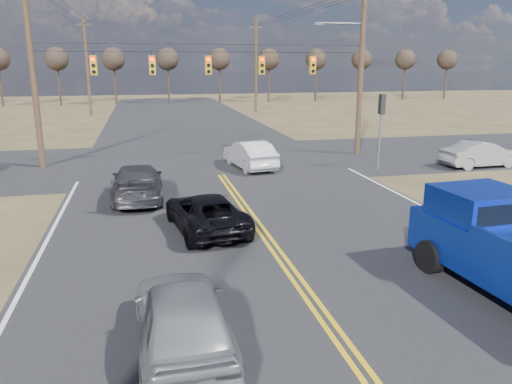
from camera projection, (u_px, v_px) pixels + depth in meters
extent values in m
plane|color=brown|center=(314.00, 305.00, 11.57)|extent=(160.00, 160.00, 0.00)
cube|color=#28282B|center=(236.00, 196.00, 21.01)|extent=(14.00, 120.00, 0.02)
cube|color=#28282B|center=(210.00, 161.00, 28.56)|extent=(120.00, 12.00, 0.02)
cylinder|color=#473323|center=(33.00, 72.00, 25.38)|extent=(0.32, 0.32, 10.00)
cylinder|color=#473323|center=(361.00, 70.00, 29.22)|extent=(0.32, 0.32, 10.00)
cylinder|color=black|center=(208.00, 52.00, 27.05)|extent=(18.00, 0.02, 0.02)
cylinder|color=black|center=(208.00, 44.00, 26.95)|extent=(18.00, 0.02, 0.02)
cube|color=#B28C14|center=(94.00, 65.00, 25.95)|extent=(0.34, 0.24, 1.00)
cylinder|color=#FF0C05|center=(93.00, 59.00, 25.73)|extent=(0.20, 0.06, 0.20)
cylinder|color=black|center=(93.00, 65.00, 25.82)|extent=(0.20, 0.06, 0.20)
cylinder|color=black|center=(94.00, 72.00, 25.90)|extent=(0.20, 0.06, 0.20)
cube|color=black|center=(93.00, 57.00, 25.68)|extent=(0.24, 0.14, 0.03)
cube|color=#B28C14|center=(152.00, 65.00, 26.59)|extent=(0.34, 0.24, 1.00)
cylinder|color=#FF0C05|center=(152.00, 59.00, 26.37)|extent=(0.20, 0.06, 0.20)
cylinder|color=black|center=(152.00, 65.00, 26.45)|extent=(0.20, 0.06, 0.20)
cylinder|color=black|center=(153.00, 72.00, 26.54)|extent=(0.20, 0.06, 0.20)
cube|color=black|center=(152.00, 57.00, 26.32)|extent=(0.24, 0.14, 0.03)
cube|color=#B28C14|center=(208.00, 65.00, 27.23)|extent=(0.34, 0.24, 1.00)
cylinder|color=#FF0C05|center=(208.00, 59.00, 27.01)|extent=(0.20, 0.06, 0.20)
cylinder|color=black|center=(209.00, 65.00, 27.09)|extent=(0.20, 0.06, 0.20)
cylinder|color=black|center=(209.00, 71.00, 27.18)|extent=(0.20, 0.06, 0.20)
cube|color=black|center=(208.00, 57.00, 26.96)|extent=(0.24, 0.14, 0.03)
cube|color=#B28C14|center=(262.00, 65.00, 27.87)|extent=(0.34, 0.24, 1.00)
cylinder|color=#FF0C05|center=(262.00, 59.00, 27.65)|extent=(0.20, 0.06, 0.20)
cylinder|color=black|center=(262.00, 65.00, 27.73)|extent=(0.20, 0.06, 0.20)
cylinder|color=black|center=(262.00, 71.00, 27.82)|extent=(0.20, 0.06, 0.20)
cube|color=black|center=(262.00, 57.00, 27.60)|extent=(0.24, 0.14, 0.03)
cube|color=#B28C14|center=(313.00, 65.00, 28.51)|extent=(0.34, 0.24, 1.00)
cylinder|color=#FF0C05|center=(314.00, 59.00, 28.29)|extent=(0.20, 0.06, 0.20)
cylinder|color=black|center=(313.00, 65.00, 28.37)|extent=(0.20, 0.06, 0.20)
cylinder|color=black|center=(313.00, 71.00, 28.46)|extent=(0.20, 0.06, 0.20)
cube|color=black|center=(314.00, 57.00, 28.23)|extent=(0.24, 0.14, 0.03)
cylinder|color=slate|center=(380.00, 140.00, 25.66)|extent=(0.12, 0.12, 3.20)
cube|color=black|center=(382.00, 104.00, 25.21)|extent=(0.24, 0.34, 1.00)
cylinder|color=slate|center=(340.00, 23.00, 28.27)|extent=(2.80, 0.10, 0.10)
cube|color=slate|center=(319.00, 24.00, 28.00)|extent=(0.55, 0.22, 0.14)
cylinder|color=#473323|center=(87.00, 67.00, 51.82)|extent=(0.32, 0.32, 10.00)
cube|color=#473323|center=(84.00, 24.00, 50.76)|extent=(1.60, 0.12, 0.12)
cylinder|color=#473323|center=(256.00, 67.00, 55.65)|extent=(0.32, 0.32, 10.00)
cube|color=#473323|center=(256.00, 27.00, 54.60)|extent=(1.60, 0.12, 0.12)
cylinder|color=#33261C|center=(1.00, 84.00, 63.04)|extent=(0.28, 0.28, 5.50)
cylinder|color=#33261C|center=(59.00, 84.00, 64.53)|extent=(0.28, 0.28, 5.50)
sphere|color=#2D231C|center=(57.00, 59.00, 63.74)|extent=(3.00, 3.00, 3.00)
cylinder|color=#33261C|center=(115.00, 83.00, 66.02)|extent=(0.28, 0.28, 5.50)
sphere|color=#2D231C|center=(113.00, 59.00, 65.23)|extent=(3.00, 3.00, 3.00)
cylinder|color=#33261C|center=(169.00, 83.00, 67.52)|extent=(0.28, 0.28, 5.50)
sphere|color=#2D231C|center=(167.00, 59.00, 66.72)|extent=(3.00, 3.00, 3.00)
cylinder|color=#33261C|center=(220.00, 83.00, 69.01)|extent=(0.28, 0.28, 5.50)
sphere|color=#2D231C|center=(219.00, 59.00, 68.22)|extent=(3.00, 3.00, 3.00)
cylinder|color=#33261C|center=(269.00, 82.00, 70.50)|extent=(0.28, 0.28, 5.50)
sphere|color=#2D231C|center=(269.00, 59.00, 69.71)|extent=(3.00, 3.00, 3.00)
cylinder|color=#33261C|center=(316.00, 82.00, 71.99)|extent=(0.28, 0.28, 5.50)
sphere|color=#2D231C|center=(316.00, 59.00, 71.20)|extent=(3.00, 3.00, 3.00)
cylinder|color=#33261C|center=(361.00, 81.00, 73.49)|extent=(0.28, 0.28, 5.50)
sphere|color=#2D231C|center=(362.00, 59.00, 72.69)|extent=(3.00, 3.00, 3.00)
cylinder|color=#33261C|center=(404.00, 81.00, 74.98)|extent=(0.28, 0.28, 5.50)
sphere|color=#2D231C|center=(405.00, 59.00, 74.19)|extent=(3.00, 3.00, 3.00)
cylinder|color=#33261C|center=(445.00, 81.00, 76.47)|extent=(0.28, 0.28, 5.50)
sphere|color=#2D231C|center=(447.00, 59.00, 75.68)|extent=(3.00, 3.00, 3.00)
cylinder|color=black|center=(431.00, 257.00, 13.25)|extent=(0.42, 0.92, 0.89)
cylinder|color=black|center=(496.00, 248.00, 13.84)|extent=(0.42, 0.92, 0.89)
cube|color=#0E299D|center=(480.00, 204.00, 12.81)|extent=(2.20, 2.04, 0.81)
cube|color=black|center=(508.00, 214.00, 11.95)|extent=(1.79, 0.19, 0.50)
imported|color=gray|center=(183.00, 316.00, 9.53)|extent=(1.86, 4.38, 1.48)
imported|color=black|center=(206.00, 212.00, 16.55)|extent=(2.67, 4.74, 1.25)
imported|color=silver|center=(250.00, 154.00, 26.39)|extent=(2.22, 4.66, 1.47)
imported|color=#38373D|center=(137.00, 182.00, 20.30)|extent=(2.08, 4.99, 1.44)
imported|color=#979A9F|center=(481.00, 154.00, 26.63)|extent=(1.73, 4.36, 1.41)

